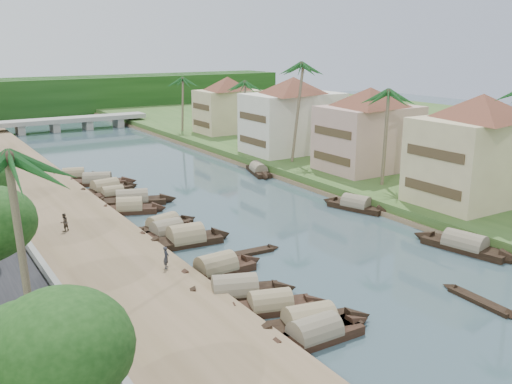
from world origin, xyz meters
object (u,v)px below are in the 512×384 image
bridge (71,121)px  sampan_0 (315,335)px  person_near (166,257)px  sampan_1 (310,325)px  building_near (479,147)px

bridge → sampan_0: size_ratio=3.45×
bridge → person_near: bearing=-99.8°
sampan_1 → person_near: 12.02m
sampan_0 → sampan_1: size_ratio=0.97×
bridge → sampan_1: bearing=-95.9°
bridge → building_near: 76.54m
sampan_1 → building_near: bearing=32.6°
building_near → person_near: size_ratio=9.53×
building_near → person_near: (-31.57, 0.94, -4.81)m
bridge → building_near: bearing=-75.6°
bridge → building_near: building_near is taller
bridge → person_near: (-12.58, -73.06, -0.14)m
building_near → sampan_1: bearing=-159.4°
building_near → sampan_1: size_ratio=1.77×
bridge → person_near: size_ratio=17.97×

